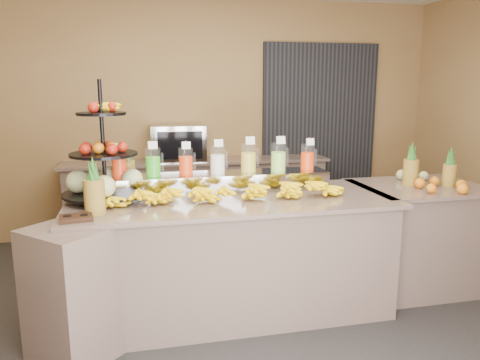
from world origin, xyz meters
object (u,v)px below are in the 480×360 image
object	(u,v)px
pitcher_tray	(218,182)
condiment_caddy	(76,218)
right_fruit_pile	(434,180)
banana_heap	(225,190)
oven_warmer	(178,143)
fruit_stand	(110,170)

from	to	relation	value
pitcher_tray	condiment_caddy	distance (m)	1.23
pitcher_tray	right_fruit_pile	xyz separation A→B (m)	(1.81, -0.30, -0.00)
pitcher_tray	right_fruit_pile	distance (m)	1.84
banana_heap	oven_warmer	size ratio (longest dim) A/B	3.08
right_fruit_pile	oven_warmer	size ratio (longest dim) A/B	0.70
banana_heap	fruit_stand	xyz separation A→B (m)	(-0.85, 0.20, 0.15)
banana_heap	condiment_caddy	bearing A→B (deg)	-162.40
banana_heap	right_fruit_pile	bearing A→B (deg)	-0.18
fruit_stand	right_fruit_pile	size ratio (longest dim) A/B	2.09
fruit_stand	pitcher_tray	bearing A→B (deg)	4.04
banana_heap	right_fruit_pile	world-z (taller)	right_fruit_pile
banana_heap	fruit_stand	bearing A→B (deg)	166.55
condiment_caddy	oven_warmer	world-z (taller)	oven_warmer
banana_heap	fruit_stand	distance (m)	0.88
pitcher_tray	condiment_caddy	bearing A→B (deg)	-149.11
condiment_caddy	right_fruit_pile	bearing A→B (deg)	6.53
banana_heap	oven_warmer	distance (m)	1.98
condiment_caddy	pitcher_tray	bearing A→B (deg)	30.89
banana_heap	right_fruit_pile	size ratio (longest dim) A/B	4.37
pitcher_tray	oven_warmer	xyz separation A→B (m)	(-0.16, 1.67, 0.13)
oven_warmer	banana_heap	bearing A→B (deg)	-82.82
condiment_caddy	banana_heap	bearing A→B (deg)	17.60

